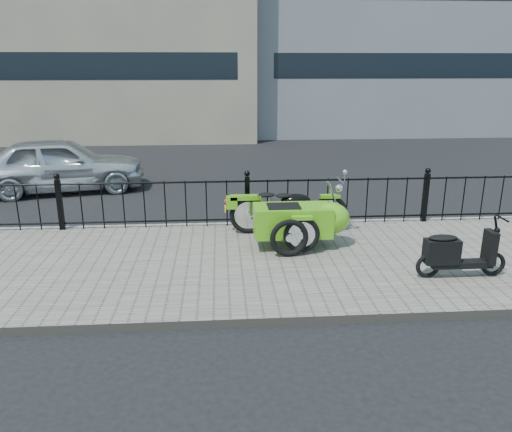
{
  "coord_description": "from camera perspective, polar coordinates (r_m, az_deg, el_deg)",
  "views": [
    {
      "loc": [
        -0.51,
        -7.88,
        3.14
      ],
      "look_at": [
        0.07,
        -0.1,
        0.73
      ],
      "focal_mm": 35.0,
      "sensor_mm": 36.0,
      "label": 1
    }
  ],
  "objects": [
    {
      "name": "spare_tire",
      "position": [
        8.04,
        3.82,
        -2.53
      ],
      "size": [
        0.64,
        0.12,
        0.63
      ],
      "primitive_type": "torus",
      "rotation": [
        1.57,
        0.0,
        0.04
      ],
      "color": "black",
      "rests_on": "sidewalk"
    },
    {
      "name": "sedan_car",
      "position": [
        13.48,
        -21.46,
        5.51
      ],
      "size": [
        4.3,
        2.44,
        1.38
      ],
      "primitive_type": "imported",
      "rotation": [
        0.0,
        0.0,
        1.78
      ],
      "color": "silver",
      "rests_on": "ground"
    },
    {
      "name": "scooter",
      "position": [
        7.83,
        21.88,
        -4.04
      ],
      "size": [
        1.35,
        0.39,
        0.92
      ],
      "color": "black",
      "rests_on": "sidewalk"
    },
    {
      "name": "ground",
      "position": [
        8.5,
        -0.49,
        -4.53
      ],
      "size": [
        120.0,
        120.0,
        0.0
      ],
      "primitive_type": "plane",
      "color": "black",
      "rests_on": "ground"
    },
    {
      "name": "curb",
      "position": [
        9.83,
        -1.04,
        -1.11
      ],
      "size": [
        30.0,
        0.1,
        0.12
      ],
      "primitive_type": "cube",
      "color": "gray",
      "rests_on": "ground"
    },
    {
      "name": "iron_fence",
      "position": [
        9.54,
        -1.01,
        1.64
      ],
      "size": [
        14.11,
        0.11,
        1.08
      ],
      "color": "black",
      "rests_on": "sidewalk"
    },
    {
      "name": "sidewalk",
      "position": [
        8.01,
        -0.26,
        -5.45
      ],
      "size": [
        30.0,
        3.8,
        0.12
      ],
      "primitive_type": "cube",
      "color": "#686257",
      "rests_on": "ground"
    },
    {
      "name": "motorcycle_sidecar",
      "position": [
        8.59,
        5.21,
        -0.16
      ],
      "size": [
        2.28,
        1.48,
        0.98
      ],
      "color": "black",
      "rests_on": "sidewalk"
    }
  ]
}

